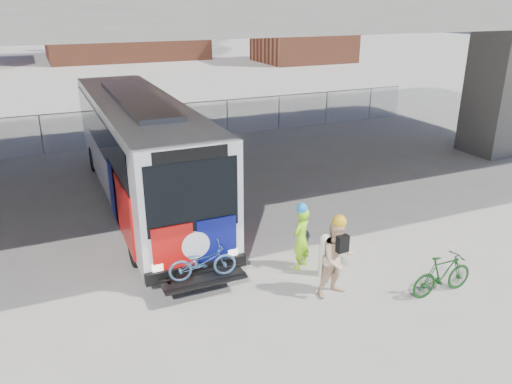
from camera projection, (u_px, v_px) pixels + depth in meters
ground at (246, 242)px, 14.55m from camera, size 160.00×160.00×0.00m
bus at (140, 143)px, 16.81m from camera, size 2.67×12.91×3.69m
overpass at (195, 2)px, 15.61m from camera, size 40.00×16.00×7.95m
chainlink_fence at (150, 114)px, 24.28m from camera, size 30.00×0.06×30.00m
brick_buildings at (84, 12)px, 54.23m from camera, size 54.00×22.00×12.00m
bollard at (325, 253)px, 12.63m from camera, size 0.30×0.30×1.14m
cyclist_hivis at (301, 237)px, 12.89m from camera, size 0.73×0.65×1.83m
cyclist_tan at (337, 258)px, 11.65m from camera, size 0.98×0.80×2.07m
bike_parked at (443, 275)px, 11.83m from camera, size 1.73×0.50×1.04m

